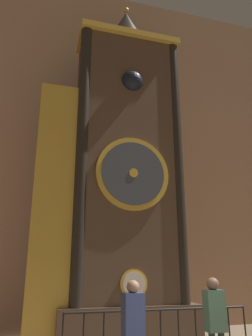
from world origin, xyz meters
TOP-DOWN VIEW (x-y plane):
  - cathedral_back_wall at (-0.09, 6.40)m, footprint 24.00×0.32m
  - clock_tower at (-0.49, 4.90)m, footprint 4.64×1.80m
  - railing_fence at (0.06, 2.87)m, footprint 4.24×0.05m
  - visitor_near at (-1.12, 1.07)m, footprint 0.36×0.25m
  - visitor_far at (0.37, 1.09)m, footprint 0.34×0.22m

SIDE VIEW (x-z plane):
  - railing_fence at x=0.06m, z-range 0.05..1.05m
  - visitor_near at x=-1.12m, z-range 0.17..1.83m
  - visitor_far at x=0.37m, z-range 0.18..1.87m
  - clock_tower at x=-0.49m, z-range -0.84..10.09m
  - cathedral_back_wall at x=-0.09m, z-range -0.01..12.61m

